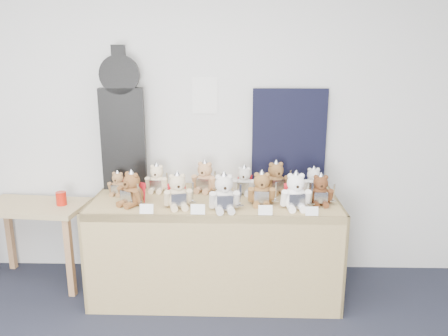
{
  "coord_description": "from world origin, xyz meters",
  "views": [
    {
      "loc": [
        0.64,
        -1.13,
        1.85
      ],
      "look_at": [
        0.56,
        1.99,
        1.05
      ],
      "focal_mm": 35.0,
      "sensor_mm": 36.0,
      "label": 1
    }
  ],
  "objects_px": {
    "side_table": "(35,219)",
    "teddy_back_far_left": "(118,184)",
    "teddy_front_end": "(320,191)",
    "teddy_back_end": "(313,182)",
    "teddy_back_centre_right": "(244,181)",
    "teddy_front_right": "(262,190)",
    "teddy_back_left": "(157,179)",
    "guitar_case": "(122,120)",
    "teddy_front_far_left": "(132,190)",
    "teddy_front_left": "(178,192)",
    "teddy_front_far_right": "(296,193)",
    "teddy_front_centre": "(224,194)",
    "teddy_back_right": "(276,179)",
    "teddy_back_centre_left": "(205,178)",
    "red_cup": "(61,198)",
    "display_table": "(215,222)"
  },
  "relations": [
    {
      "from": "guitar_case",
      "to": "red_cup",
      "type": "height_order",
      "value": "guitar_case"
    },
    {
      "from": "teddy_front_centre",
      "to": "teddy_front_end",
      "type": "relative_size",
      "value": 1.18
    },
    {
      "from": "display_table",
      "to": "teddy_back_centre_right",
      "type": "bearing_deg",
      "value": 40.61
    },
    {
      "from": "teddy_front_right",
      "to": "side_table",
      "type": "bearing_deg",
      "value": 174.39
    },
    {
      "from": "side_table",
      "to": "teddy_back_far_left",
      "type": "distance_m",
      "value": 0.78
    },
    {
      "from": "teddy_front_right",
      "to": "teddy_back_right",
      "type": "height_order",
      "value": "teddy_back_right"
    },
    {
      "from": "teddy_back_far_left",
      "to": "teddy_front_left",
      "type": "bearing_deg",
      "value": -21.11
    },
    {
      "from": "guitar_case",
      "to": "teddy_back_far_left",
      "type": "relative_size",
      "value": 5.49
    },
    {
      "from": "teddy_front_end",
      "to": "teddy_back_end",
      "type": "distance_m",
      "value": 0.28
    },
    {
      "from": "teddy_front_end",
      "to": "teddy_front_left",
      "type": "bearing_deg",
      "value": -171.96
    },
    {
      "from": "teddy_back_left",
      "to": "red_cup",
      "type": "bearing_deg",
      "value": -171.88
    },
    {
      "from": "teddy_front_right",
      "to": "teddy_back_left",
      "type": "bearing_deg",
      "value": 161.87
    },
    {
      "from": "teddy_front_left",
      "to": "teddy_front_centre",
      "type": "distance_m",
      "value": 0.34
    },
    {
      "from": "red_cup",
      "to": "teddy_front_left",
      "type": "xyz_separation_m",
      "value": [
        0.99,
        -0.32,
        0.16
      ]
    },
    {
      "from": "guitar_case",
      "to": "teddy_front_centre",
      "type": "distance_m",
      "value": 1.09
    },
    {
      "from": "side_table",
      "to": "teddy_back_centre_left",
      "type": "relative_size",
      "value": 3.1
    },
    {
      "from": "guitar_case",
      "to": "teddy_front_right",
      "type": "xyz_separation_m",
      "value": [
        1.11,
        -0.41,
        -0.45
      ]
    },
    {
      "from": "guitar_case",
      "to": "teddy_front_end",
      "type": "distance_m",
      "value": 1.66
    },
    {
      "from": "teddy_front_far_left",
      "to": "teddy_back_far_left",
      "type": "height_order",
      "value": "teddy_front_far_left"
    },
    {
      "from": "teddy_front_far_left",
      "to": "teddy_back_left",
      "type": "bearing_deg",
      "value": 100.09
    },
    {
      "from": "guitar_case",
      "to": "teddy_back_right",
      "type": "distance_m",
      "value": 1.32
    },
    {
      "from": "side_table",
      "to": "teddy_back_centre_left",
      "type": "bearing_deg",
      "value": 8.46
    },
    {
      "from": "teddy_front_right",
      "to": "teddy_back_far_left",
      "type": "xyz_separation_m",
      "value": [
        -1.12,
        0.21,
        -0.03
      ]
    },
    {
      "from": "teddy_front_far_left",
      "to": "teddy_front_centre",
      "type": "relative_size",
      "value": 0.94
    },
    {
      "from": "teddy_front_left",
      "to": "teddy_back_right",
      "type": "height_order",
      "value": "same"
    },
    {
      "from": "side_table",
      "to": "teddy_front_left",
      "type": "distance_m",
      "value": 1.31
    },
    {
      "from": "teddy_back_end",
      "to": "teddy_front_far_right",
      "type": "bearing_deg",
      "value": -121.9
    },
    {
      "from": "red_cup",
      "to": "teddy_front_left",
      "type": "bearing_deg",
      "value": -17.79
    },
    {
      "from": "teddy_front_far_left",
      "to": "teddy_back_centre_left",
      "type": "distance_m",
      "value": 0.62
    },
    {
      "from": "display_table",
      "to": "red_cup",
      "type": "relative_size",
      "value": 17.25
    },
    {
      "from": "teddy_front_right",
      "to": "teddy_back_centre_right",
      "type": "height_order",
      "value": "teddy_front_right"
    },
    {
      "from": "teddy_back_right",
      "to": "teddy_back_left",
      "type": "bearing_deg",
      "value": 163.69
    },
    {
      "from": "teddy_back_left",
      "to": "teddy_back_centre_left",
      "type": "bearing_deg",
      "value": 5.27
    },
    {
      "from": "teddy_back_centre_right",
      "to": "teddy_back_end",
      "type": "relative_size",
      "value": 1.05
    },
    {
      "from": "teddy_back_right",
      "to": "guitar_case",
      "type": "bearing_deg",
      "value": 159.14
    },
    {
      "from": "teddy_front_right",
      "to": "teddy_back_end",
      "type": "relative_size",
      "value": 1.17
    },
    {
      "from": "side_table",
      "to": "teddy_front_far_left",
      "type": "distance_m",
      "value": 0.99
    },
    {
      "from": "teddy_front_end",
      "to": "side_table",
      "type": "bearing_deg",
      "value": 177.25
    },
    {
      "from": "teddy_back_right",
      "to": "red_cup",
      "type": "bearing_deg",
      "value": 166.14
    },
    {
      "from": "teddy_front_far_right",
      "to": "teddy_back_far_left",
      "type": "height_order",
      "value": "teddy_front_far_right"
    },
    {
      "from": "teddy_front_left",
      "to": "display_table",
      "type": "bearing_deg",
      "value": 15.72
    },
    {
      "from": "teddy_front_end",
      "to": "teddy_back_end",
      "type": "xyz_separation_m",
      "value": [
        -0.0,
        0.28,
        -0.01
      ]
    },
    {
      "from": "side_table",
      "to": "teddy_front_far_left",
      "type": "xyz_separation_m",
      "value": [
        0.88,
        -0.28,
        0.34
      ]
    },
    {
      "from": "teddy_back_left",
      "to": "teddy_back_right",
      "type": "distance_m",
      "value": 0.96
    },
    {
      "from": "guitar_case",
      "to": "teddy_front_far_left",
      "type": "height_order",
      "value": "guitar_case"
    },
    {
      "from": "side_table",
      "to": "teddy_front_far_left",
      "type": "bearing_deg",
      "value": -12.12
    },
    {
      "from": "display_table",
      "to": "teddy_back_left",
      "type": "bearing_deg",
      "value": 154.21
    },
    {
      "from": "teddy_front_right",
      "to": "teddy_back_far_left",
      "type": "bearing_deg",
      "value": 171.37
    },
    {
      "from": "display_table",
      "to": "guitar_case",
      "type": "xyz_separation_m",
      "value": [
        -0.76,
        0.34,
        0.73
      ]
    },
    {
      "from": "teddy_back_left",
      "to": "teddy_back_right",
      "type": "xyz_separation_m",
      "value": [
        0.96,
        -0.01,
        0.01
      ]
    }
  ]
}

